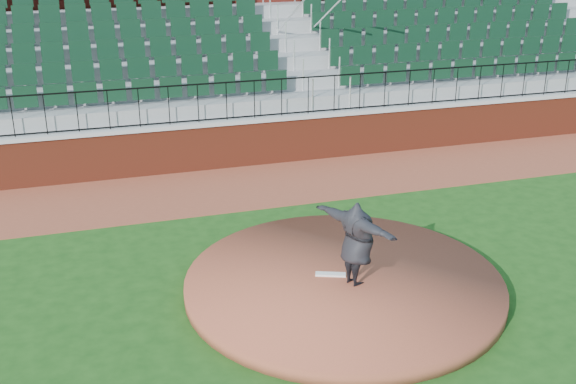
# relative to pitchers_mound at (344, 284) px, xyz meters

# --- Properties ---
(ground) EXTENTS (90.00, 90.00, 0.00)m
(ground) POSITION_rel_pitchers_mound_xyz_m (-0.51, 0.26, -0.12)
(ground) COLOR #194614
(ground) RESTS_ON ground
(warning_track) EXTENTS (34.00, 3.20, 0.01)m
(warning_track) POSITION_rel_pitchers_mound_xyz_m (-0.51, 5.66, -0.12)
(warning_track) COLOR brown
(warning_track) RESTS_ON ground
(field_wall) EXTENTS (34.00, 0.35, 1.20)m
(field_wall) POSITION_rel_pitchers_mound_xyz_m (-0.51, 7.26, 0.47)
(field_wall) COLOR maroon
(field_wall) RESTS_ON ground
(wall_cap) EXTENTS (34.00, 0.45, 0.10)m
(wall_cap) POSITION_rel_pitchers_mound_xyz_m (-0.51, 7.26, 1.12)
(wall_cap) COLOR #B7B7B7
(wall_cap) RESTS_ON field_wall
(wall_railing) EXTENTS (34.00, 0.05, 1.00)m
(wall_railing) POSITION_rel_pitchers_mound_xyz_m (-0.51, 7.26, 1.67)
(wall_railing) COLOR black
(wall_railing) RESTS_ON wall_cap
(seating_stands) EXTENTS (34.00, 5.10, 4.60)m
(seating_stands) POSITION_rel_pitchers_mound_xyz_m (-0.51, 9.99, 2.18)
(seating_stands) COLOR gray
(seating_stands) RESTS_ON ground
(concourse_wall) EXTENTS (34.00, 0.50, 5.50)m
(concourse_wall) POSITION_rel_pitchers_mound_xyz_m (-0.51, 12.79, 2.62)
(concourse_wall) COLOR maroon
(concourse_wall) RESTS_ON ground
(pitchers_mound) EXTENTS (5.70, 5.70, 0.25)m
(pitchers_mound) POSITION_rel_pitchers_mound_xyz_m (0.00, 0.00, 0.00)
(pitchers_mound) COLOR brown
(pitchers_mound) RESTS_ON ground
(pitching_rubber) EXTENTS (0.56, 0.33, 0.04)m
(pitching_rubber) POSITION_rel_pitchers_mound_xyz_m (-0.19, 0.16, 0.14)
(pitching_rubber) COLOR white
(pitching_rubber) RESTS_ON pitchers_mound
(pitcher) EXTENTS (1.20, 1.95, 1.54)m
(pitcher) POSITION_rel_pitchers_mound_xyz_m (0.12, -0.24, 0.90)
(pitcher) COLOR black
(pitcher) RESTS_ON pitchers_mound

